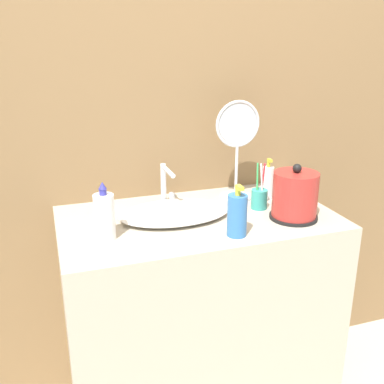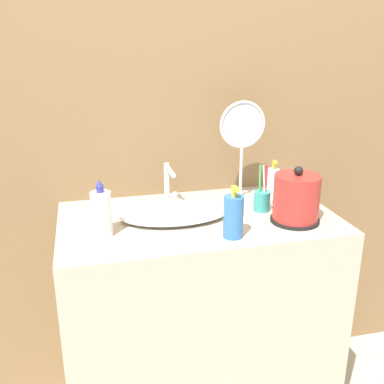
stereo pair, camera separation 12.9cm
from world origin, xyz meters
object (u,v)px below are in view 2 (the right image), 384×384
(faucet, at_px, (169,182))
(mouthwash_bottle, at_px, (102,213))
(lotion_bottle, at_px, (273,184))
(toothbrush_cup, at_px, (262,200))
(shampoo_bottle, at_px, (233,216))
(electric_kettle, at_px, (296,200))
(vanity_mirror, at_px, (242,145))

(faucet, xyz_separation_m, mouthwash_bottle, (-0.28, -0.24, -0.01))
(lotion_bottle, bearing_deg, mouthwash_bottle, -165.13)
(toothbrush_cup, xyz_separation_m, shampoo_bottle, (-0.19, -0.20, 0.03))
(faucet, height_order, electric_kettle, electric_kettle)
(faucet, xyz_separation_m, toothbrush_cup, (0.33, -0.15, -0.05))
(lotion_bottle, bearing_deg, toothbrush_cup, -131.46)
(lotion_bottle, bearing_deg, faucet, 172.45)
(vanity_mirror, bearing_deg, mouthwash_bottle, -158.48)
(faucet, distance_m, shampoo_bottle, 0.38)
(faucet, bearing_deg, vanity_mirror, -2.90)
(faucet, relative_size, mouthwash_bottle, 0.83)
(faucet, relative_size, lotion_bottle, 0.97)
(electric_kettle, relative_size, mouthwash_bottle, 1.05)
(mouthwash_bottle, xyz_separation_m, vanity_mirror, (0.57, 0.22, 0.15))
(faucet, bearing_deg, lotion_bottle, -7.55)
(faucet, relative_size, electric_kettle, 0.79)
(toothbrush_cup, distance_m, shampoo_bottle, 0.28)
(toothbrush_cup, distance_m, lotion_bottle, 0.13)
(toothbrush_cup, xyz_separation_m, vanity_mirror, (-0.04, 0.14, 0.19))
(shampoo_bottle, height_order, vanity_mirror, vanity_mirror)
(electric_kettle, xyz_separation_m, shampoo_bottle, (-0.26, -0.07, -0.01))
(mouthwash_bottle, bearing_deg, lotion_bottle, 14.87)
(vanity_mirror, bearing_deg, electric_kettle, -66.97)
(shampoo_bottle, bearing_deg, vanity_mirror, 66.57)
(toothbrush_cup, bearing_deg, faucet, 155.39)
(lotion_bottle, height_order, vanity_mirror, vanity_mirror)
(electric_kettle, bearing_deg, toothbrush_cup, 119.85)
(lotion_bottle, xyz_separation_m, shampoo_bottle, (-0.27, -0.30, 0.01))
(electric_kettle, height_order, mouthwash_bottle, electric_kettle)
(electric_kettle, bearing_deg, shampoo_bottle, -164.77)
(shampoo_bottle, distance_m, mouthwash_bottle, 0.44)
(shampoo_bottle, height_order, mouthwash_bottle, mouthwash_bottle)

